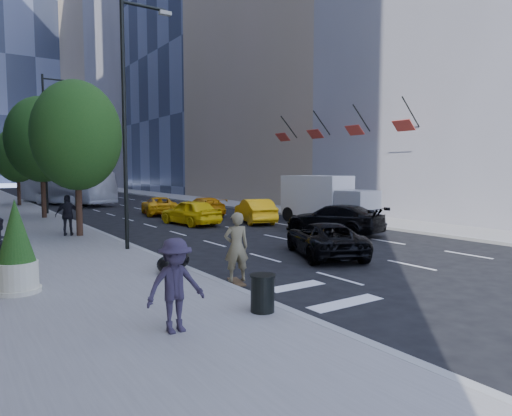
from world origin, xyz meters
TOP-DOWN VIEW (x-y plane):
  - ground at (0.00, 0.00)m, footprint 160.00×160.00m
  - sidewalk_right at (10.00, 30.00)m, footprint 4.00×120.00m
  - tower_right_glass at (22.00, 50.00)m, footprint 20.00×24.00m
  - tower_right_mid at (22.00, 74.00)m, footprint 20.00×24.00m
  - tower_right_far at (22.00, 98.00)m, footprint 20.00×24.00m
  - lamp_near at (-6.32, 4.00)m, footprint 2.13×0.22m
  - lamp_far at (-6.32, 22.00)m, footprint 2.13×0.22m
  - tree_near at (-7.20, 9.00)m, footprint 4.20×4.20m
  - tree_mid at (-7.20, 19.00)m, footprint 4.50×4.50m
  - tree_far at (-7.20, 32.00)m, footprint 3.90×3.90m
  - traffic_signal at (-6.40, 40.00)m, footprint 2.48×0.53m
  - facade_flags at (10.64, 10.00)m, footprint 1.85×13.30m
  - skateboarder at (-5.60, -3.00)m, footprint 0.83×0.65m
  - black_sedan_lincoln at (-0.36, -1.00)m, footprint 3.97×5.24m
  - black_sedan_mercedes at (4.17, 3.21)m, footprint 3.59×5.72m
  - taxi_a at (-0.26, 11.06)m, footprint 2.46×4.76m
  - taxi_b at (3.53, 9.67)m, footprint 2.93×4.87m
  - taxi_c at (0.50, 18.00)m, footprint 3.21×5.11m
  - taxi_d at (2.94, 15.50)m, footprint 2.17×4.73m
  - city_bus at (-3.20, 32.26)m, footprint 6.89×12.45m
  - box_truck at (7.16, 7.03)m, footprint 3.09×6.45m
  - pedestrian_a at (-11.00, 3.73)m, footprint 0.96×0.95m
  - pedestrian_b at (-7.65, 9.31)m, footprint 1.26×0.83m
  - pedestrian_c at (-8.76, -5.88)m, footprint 1.22×0.71m
  - trash_can at (-6.60, -5.77)m, footprint 0.54×0.54m
  - planter_shrub at (-11.00, -0.87)m, footprint 1.03×1.03m
  - garbage_bags at (-6.54, -0.71)m, footprint 1.24×1.20m

SIDE VIEW (x-z plane):
  - ground at x=0.00m, z-range 0.00..0.00m
  - sidewalk_right at x=10.00m, z-range 0.00..0.15m
  - garbage_bags at x=-6.54m, z-range 0.13..0.75m
  - trash_can at x=-6.60m, z-range 0.15..0.96m
  - taxi_c at x=0.50m, z-range 0.00..1.32m
  - black_sedan_lincoln at x=-0.36m, z-range 0.00..1.32m
  - taxi_d at x=2.94m, z-range 0.00..1.34m
  - taxi_b at x=3.53m, z-range 0.00..1.52m
  - black_sedan_mercedes at x=4.17m, z-range 0.00..1.54m
  - taxi_a at x=-0.26m, z-range 0.00..1.55m
  - pedestrian_a at x=-11.00m, z-range 0.15..1.72m
  - skateboarder at x=-5.60m, z-range 0.00..2.01m
  - pedestrian_c at x=-8.76m, z-range 0.15..2.03m
  - pedestrian_b at x=-7.65m, z-range 0.15..2.13m
  - planter_shrub at x=-11.00m, z-range 0.09..2.55m
  - box_truck at x=7.16m, z-range 0.03..2.99m
  - city_bus at x=-3.20m, z-range 0.00..3.40m
  - traffic_signal at x=-6.40m, z-range 1.63..6.83m
  - tree_far at x=-7.20m, z-range 1.16..8.09m
  - tree_near at x=-7.20m, z-range 1.24..8.70m
  - tree_mid at x=-7.20m, z-range 1.32..9.31m
  - lamp_near at x=-6.32m, z-range 0.81..10.81m
  - lamp_far at x=-6.32m, z-range 0.81..10.81m
  - facade_flags at x=10.64m, z-range 5.16..7.21m
  - tower_right_far at x=22.00m, z-range 0.00..50.00m
  - tower_right_glass at x=22.00m, z-range 0.00..58.00m
  - tower_right_mid at x=22.00m, z-range 0.00..65.00m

